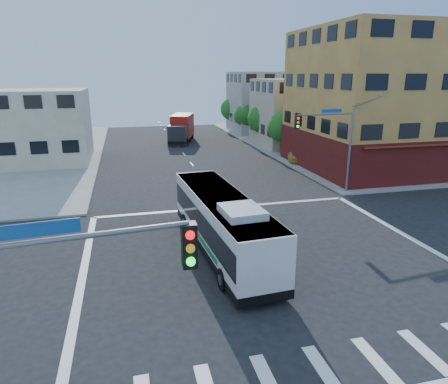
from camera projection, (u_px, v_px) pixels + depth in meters
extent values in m
plane|color=black|center=(270.00, 263.00, 21.13)|extent=(120.00, 120.00, 0.00)
cube|color=gray|center=(404.00, 138.00, 61.76)|extent=(50.00, 50.00, 0.15)
cube|color=gold|center=(393.00, 101.00, 40.98)|extent=(18.00, 15.00, 14.00)
cube|color=#581416|center=(387.00, 149.00, 42.39)|extent=(18.09, 15.08, 4.00)
cube|color=maroon|center=(439.00, 145.00, 35.33)|extent=(16.00, 1.60, 0.51)
cube|color=tan|center=(301.00, 112.00, 55.42)|extent=(12.00, 10.00, 9.00)
cube|color=#A4A49F|center=(267.00, 102.00, 68.31)|extent=(12.00, 10.00, 10.00)
cube|color=beige|center=(31.00, 127.00, 44.01)|extent=(12.00, 10.00, 8.00)
cylinder|color=slate|center=(350.00, 152.00, 32.68)|extent=(0.18, 0.18, 7.00)
cylinder|color=slate|center=(326.00, 114.00, 30.99)|extent=(5.01, 0.62, 0.12)
cube|color=black|center=(297.00, 122.00, 30.33)|extent=(0.32, 0.30, 1.00)
sphere|color=#FF0C0C|center=(298.00, 118.00, 30.08)|extent=(0.20, 0.20, 0.20)
sphere|color=yellow|center=(298.00, 122.00, 30.17)|extent=(0.20, 0.20, 0.20)
sphere|color=#19FF33|center=(298.00, 126.00, 30.25)|extent=(0.20, 0.20, 0.20)
cube|color=#154A93|center=(332.00, 111.00, 31.09)|extent=(1.80, 0.22, 0.28)
cube|color=gray|center=(381.00, 95.00, 32.21)|extent=(0.50, 0.22, 0.14)
cylinder|color=slate|center=(60.00, 239.00, 7.53)|extent=(5.01, 0.62, 0.12)
cube|color=black|center=(189.00, 245.00, 8.48)|extent=(0.32, 0.30, 1.00)
sphere|color=#FF0C0C|center=(190.00, 235.00, 8.24)|extent=(0.20, 0.20, 0.20)
sphere|color=yellow|center=(191.00, 249.00, 8.32)|extent=(0.20, 0.20, 0.20)
sphere|color=#19FF33|center=(191.00, 262.00, 8.41)|extent=(0.20, 0.20, 0.20)
cube|color=#154A93|center=(29.00, 230.00, 7.30)|extent=(1.80, 0.22, 0.28)
cylinder|color=#3D2416|center=(281.00, 146.00, 49.64)|extent=(0.28, 0.28, 1.92)
sphere|color=#1A5E1C|center=(282.00, 127.00, 48.96)|extent=(3.60, 3.60, 3.60)
sphere|color=#1A5E1C|center=(286.00, 120.00, 48.52)|extent=(2.52, 2.52, 2.52)
cylinder|color=#3D2416|center=(260.00, 137.00, 57.08)|extent=(0.28, 0.28, 1.99)
sphere|color=#1A5E1C|center=(261.00, 119.00, 56.37)|extent=(3.80, 3.80, 3.80)
sphere|color=#1A5E1C|center=(264.00, 112.00, 55.91)|extent=(2.66, 2.66, 2.66)
cylinder|color=#3D2416|center=(244.00, 130.00, 64.54)|extent=(0.28, 0.28, 1.89)
sphere|color=#1A5E1C|center=(245.00, 116.00, 63.89)|extent=(3.40, 3.40, 3.40)
sphere|color=#1A5E1C|center=(248.00, 110.00, 63.46)|extent=(2.38, 2.38, 2.38)
cylinder|color=#3D2416|center=(232.00, 124.00, 71.97)|extent=(0.28, 0.28, 2.03)
sphere|color=#1A5E1C|center=(232.00, 109.00, 71.23)|extent=(4.00, 4.00, 4.00)
sphere|color=#1A5E1C|center=(234.00, 103.00, 70.76)|extent=(2.80, 2.80, 2.80)
cube|color=black|center=(222.00, 243.00, 22.25)|extent=(3.44, 12.34, 0.46)
cube|color=silver|center=(222.00, 222.00, 21.89)|extent=(3.43, 12.32, 2.89)
cube|color=black|center=(222.00, 219.00, 21.84)|extent=(3.45, 11.96, 1.27)
cube|color=black|center=(196.00, 191.00, 27.37)|extent=(2.38, 0.23, 1.37)
cube|color=#E5590C|center=(195.00, 177.00, 27.11)|extent=(1.94, 0.19, 0.28)
cube|color=silver|center=(222.00, 198.00, 21.50)|extent=(3.36, 12.07, 0.12)
cube|color=silver|center=(242.00, 211.00, 18.66)|extent=(1.96, 2.35, 0.36)
cube|color=#146A33|center=(202.00, 241.00, 21.26)|extent=(0.41, 5.56, 0.28)
cube|color=#146A33|center=(248.00, 235.00, 22.02)|extent=(0.41, 5.56, 0.28)
cylinder|color=black|center=(186.00, 222.00, 25.45)|extent=(0.38, 1.07, 1.05)
cylinder|color=#99999E|center=(184.00, 222.00, 25.41)|extent=(0.08, 0.53, 0.53)
cylinder|color=black|center=(222.00, 218.00, 26.16)|extent=(0.38, 1.07, 1.05)
cylinder|color=#99999E|center=(224.00, 218.00, 26.21)|extent=(0.08, 0.53, 0.53)
cylinder|color=black|center=(223.00, 279.00, 18.35)|extent=(0.38, 1.07, 1.05)
cylinder|color=#99999E|center=(220.00, 280.00, 18.30)|extent=(0.08, 0.53, 0.53)
cylinder|color=black|center=(271.00, 272.00, 19.06)|extent=(0.38, 1.07, 1.05)
cylinder|color=#99999E|center=(274.00, 271.00, 19.10)|extent=(0.08, 0.53, 0.53)
cube|color=black|center=(178.00, 135.00, 55.48)|extent=(3.11, 3.03, 2.83)
cube|color=black|center=(176.00, 133.00, 54.37)|extent=(2.21, 0.77, 1.09)
cube|color=#A3190D|center=(182.00, 126.00, 59.19)|extent=(4.32, 6.60, 3.26)
cube|color=black|center=(181.00, 138.00, 58.42)|extent=(4.90, 9.02, 0.33)
cylinder|color=black|center=(170.00, 141.00, 56.00)|extent=(0.62, 1.13, 1.09)
cylinder|color=black|center=(186.00, 142.00, 55.87)|extent=(0.62, 1.13, 1.09)
cylinder|color=black|center=(174.00, 138.00, 59.02)|extent=(0.62, 1.13, 1.09)
cylinder|color=black|center=(190.00, 138.00, 58.89)|extent=(0.62, 1.13, 1.09)
cylinder|color=black|center=(178.00, 135.00, 61.63)|extent=(0.62, 1.13, 1.09)
cylinder|color=black|center=(192.00, 135.00, 61.49)|extent=(0.62, 1.13, 1.09)
imported|color=gold|center=(296.00, 155.00, 45.38)|extent=(3.00, 5.06, 1.61)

